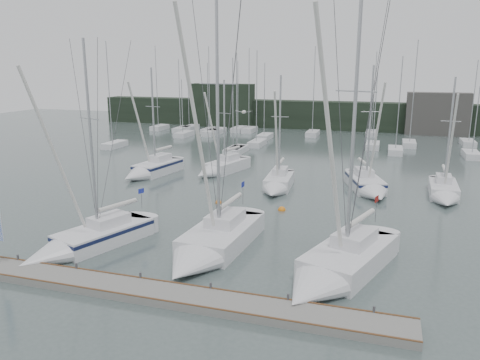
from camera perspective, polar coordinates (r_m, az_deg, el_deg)
name	(u,v)px	position (r m, az deg, el deg)	size (l,w,h in m)	color
ground	(204,260)	(28.67, -4.44, -9.68)	(160.00, 160.00, 0.00)	#485756
dock	(167,295)	(24.47, -8.91, -13.64)	(24.00, 2.00, 0.40)	slate
far_treeline	(330,115)	(87.38, 10.86, 7.74)	(90.00, 4.00, 5.00)	black
far_building_left	(222,105)	(89.81, -2.17, 9.10)	(12.00, 3.00, 8.00)	black
far_building_right	(438,114)	(85.11, 22.94, 7.42)	(10.00, 3.00, 7.00)	#42403D
mast_forest	(277,137)	(73.11, 4.51, 5.20)	(57.35, 27.31, 14.85)	white
sailboat_near_left	(81,243)	(31.31, -18.78, -7.23)	(5.61, 9.42, 13.92)	white
sailboat_near_center	(208,248)	(28.84, -3.98, -8.25)	(4.03, 10.81, 17.61)	white
sailboat_near_right	(333,270)	(26.24, 11.31, -10.75)	(6.40, 10.63, 17.10)	white
sailboat_mid_a	(150,170)	(50.30, -10.97, 1.19)	(4.00, 8.63, 12.02)	white
sailboat_mid_b	(219,169)	(50.50, -2.60, 1.39)	(4.48, 8.43, 10.68)	white
sailboat_mid_c	(277,185)	(43.74, 4.54, -0.60)	(2.79, 7.44, 11.26)	white
sailboat_mid_d	(369,187)	(44.44, 15.45, -0.78)	(4.91, 8.57, 12.25)	white
sailboat_mid_e	(444,193)	(44.50, 23.64, -1.52)	(2.55, 7.64, 11.20)	white
buoy_a	(218,203)	(39.88, -2.65, -2.82)	(0.56, 0.56, 0.56)	orange
buoy_b	(282,210)	(38.04, 5.12, -3.69)	(0.63, 0.63, 0.63)	orange
seagull	(244,112)	(26.53, 0.47, 8.30)	(0.97, 0.43, 0.19)	silver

